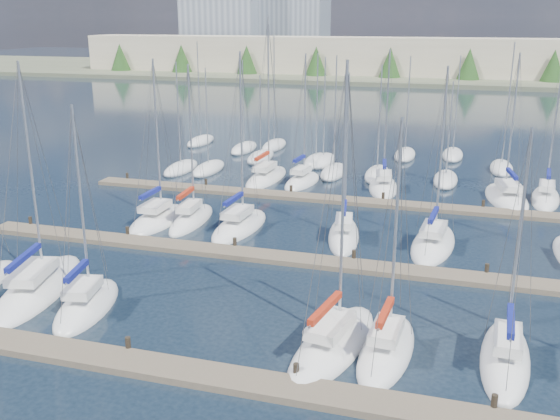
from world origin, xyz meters
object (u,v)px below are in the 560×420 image
(sailboat_r, at_px, (545,198))
(sailboat_n, at_px, (266,177))
(sailboat_l, at_px, (433,244))
(sailboat_i, at_px, (191,219))
(sailboat_f, at_px, (505,358))
(sailboat_q, at_px, (506,198))
(sailboat_j, at_px, (240,226))
(sailboat_h, at_px, (158,220))
(sailboat_c, at_px, (87,305))
(sailboat_b, at_px, (39,288))
(sailboat_p, at_px, (383,187))
(sailboat_e, at_px, (387,350))
(sailboat_d, at_px, (333,344))
(sailboat_k, at_px, (344,235))
(sailboat_o, at_px, (302,181))

(sailboat_r, relative_size, sailboat_n, 0.82)
(sailboat_n, height_order, sailboat_l, sailboat_n)
(sailboat_i, xyz_separation_m, sailboat_f, (21.85, -14.42, -0.01))
(sailboat_q, relative_size, sailboat_j, 0.96)
(sailboat_h, relative_size, sailboat_c, 1.11)
(sailboat_b, bearing_deg, sailboat_p, 46.97)
(sailboat_e, relative_size, sailboat_i, 0.94)
(sailboat_i, bearing_deg, sailboat_q, 26.17)
(sailboat_q, relative_size, sailboat_c, 1.12)
(sailboat_p, height_order, sailboat_c, sailboat_p)
(sailboat_h, distance_m, sailboat_n, 15.12)
(sailboat_q, bearing_deg, sailboat_d, -115.98)
(sailboat_h, xyz_separation_m, sailboat_b, (-0.75, -13.20, -0.01))
(sailboat_q, relative_size, sailboat_n, 0.82)
(sailboat_k, bearing_deg, sailboat_i, 169.76)
(sailboat_o, height_order, sailboat_k, sailboat_o)
(sailboat_r, bearing_deg, sailboat_b, -130.51)
(sailboat_h, bearing_deg, sailboat_b, -93.04)
(sailboat_f, relative_size, sailboat_b, 0.84)
(sailboat_f, bearing_deg, sailboat_l, 108.58)
(sailboat_q, relative_size, sailboat_o, 1.03)
(sailboat_h, relative_size, sailboat_d, 0.92)
(sailboat_r, bearing_deg, sailboat_o, -172.42)
(sailboat_r, distance_m, sailboat_j, 26.53)
(sailboat_q, relative_size, sailboat_p, 0.99)
(sailboat_o, distance_m, sailboat_r, 21.18)
(sailboat_e, bearing_deg, sailboat_p, 101.72)
(sailboat_f, height_order, sailboat_c, sailboat_c)
(sailboat_d, xyz_separation_m, sailboat_b, (-17.34, 1.49, -0.02))
(sailboat_e, xyz_separation_m, sailboat_q, (6.55, 28.39, -0.01))
(sailboat_o, bearing_deg, sailboat_r, 7.64)
(sailboat_h, distance_m, sailboat_r, 32.30)
(sailboat_p, bearing_deg, sailboat_j, -129.45)
(sailboat_o, bearing_deg, sailboat_j, -88.57)
(sailboat_b, bearing_deg, sailboat_n, 67.28)
(sailboat_b, height_order, sailboat_c, sailboat_b)
(sailboat_f, bearing_deg, sailboat_i, 149.60)
(sailboat_q, bearing_deg, sailboat_e, -111.43)
(sailboat_e, bearing_deg, sailboat_q, 80.94)
(sailboat_o, xyz_separation_m, sailboat_c, (-4.44, -28.51, -0.01))
(sailboat_n, bearing_deg, sailboat_r, 2.00)
(sailboat_o, height_order, sailboat_f, sailboat_o)
(sailboat_i, xyz_separation_m, sailboat_o, (5.17, 13.43, -0.00))
(sailboat_e, bearing_deg, sailboat_k, 112.01)
(sailboat_q, distance_m, sailboat_c, 36.09)
(sailboat_i, relative_size, sailboat_b, 0.92)
(sailboat_c, relative_size, sailboat_l, 0.91)
(sailboat_d, relative_size, sailboat_l, 1.10)
(sailboat_e, distance_m, sailboat_r, 30.73)
(sailboat_h, height_order, sailboat_n, sailboat_n)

